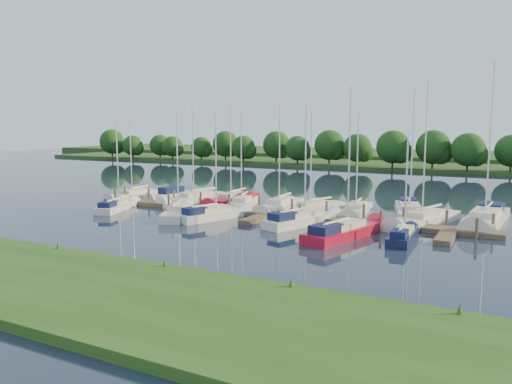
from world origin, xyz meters
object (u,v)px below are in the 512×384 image
at_px(dock, 266,215).
at_px(sailboat_n_5, 280,207).
at_px(motorboat, 170,195).
at_px(sailboat_n_0, 134,196).
at_px(sailboat_s_2, 213,216).

distance_m(dock, sailboat_n_5, 4.26).
relative_size(motorboat, sailboat_n_5, 0.57).
xyz_separation_m(sailboat_n_0, sailboat_s_2, (15.35, -6.89, 0.07)).
relative_size(dock, sailboat_s_2, 4.05).
xyz_separation_m(dock, motorboat, (-15.35, 5.54, 0.15)).
relative_size(sailboat_n_0, sailboat_s_2, 1.00).
height_order(motorboat, sailboat_n_5, sailboat_n_5).
height_order(sailboat_n_0, sailboat_s_2, sailboat_n_0).
bearing_deg(dock, motorboat, 160.17).
distance_m(dock, sailboat_s_2, 5.02).
height_order(sailboat_n_0, motorboat, sailboat_n_0).
bearing_deg(sailboat_s_2, sailboat_n_0, 175.98).
bearing_deg(sailboat_n_0, sailboat_n_5, -175.37).
bearing_deg(motorboat, sailboat_s_2, 152.32).
bearing_deg(motorboat, sailboat_n_0, 35.39).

